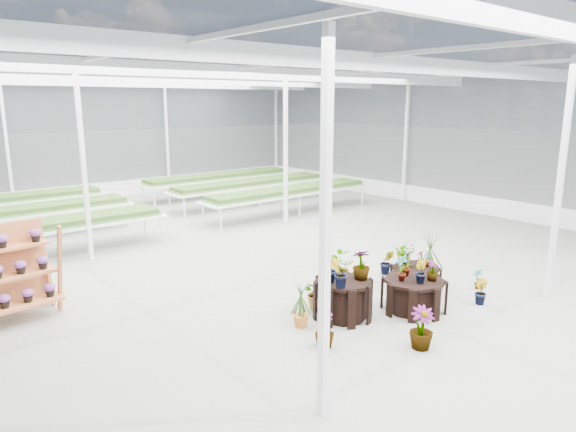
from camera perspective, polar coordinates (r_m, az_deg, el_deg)
ground_plane at (r=11.18m, az=0.89°, el=-6.73°), size 24.00×24.00×0.00m
greenhouse_shell at (r=10.65m, az=0.93°, el=4.77°), size 18.00×24.00×4.50m
steel_frame at (r=10.65m, az=0.93°, el=4.77°), size 18.00×24.00×4.50m
nursery_benches at (r=17.00m, az=-15.09°, el=1.04°), size 16.00×7.00×0.84m
plinth_tall at (r=9.09m, az=6.12°, el=-9.14°), size 1.25×1.25×0.68m
plinth_mid at (r=9.61m, az=13.78°, el=-8.52°), size 1.30×1.30×0.59m
plinth_low at (r=10.79m, az=13.97°, el=-6.61°), size 1.19×1.19×0.44m
shelf_rack at (r=10.00m, az=-28.61°, el=-5.70°), size 1.63×0.96×1.65m
nursery_plants at (r=9.86m, az=9.42°, el=-6.54°), size 4.59×3.45×1.26m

